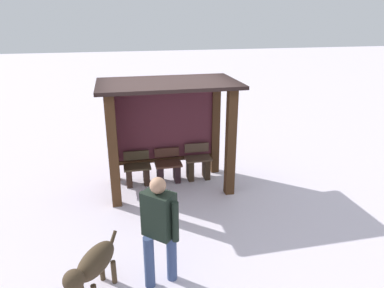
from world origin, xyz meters
The scene contains 7 objects.
ground_plane centered at (0.00, 0.00, 0.00)m, with size 60.00×60.00×0.00m, color white.
bus_shelter centered at (-0.09, 0.18, 1.50)m, with size 2.72×1.57×2.25m.
bench_left_inside centered at (-0.67, 0.27, 0.28)m, with size 0.57×0.38×0.71m.
bench_center_inside centered at (0.00, 0.27, 0.28)m, with size 0.57×0.40×0.72m.
bench_right_inside centered at (0.67, 0.27, 0.31)m, with size 0.57×0.36×0.78m.
person_walking centered at (-0.58, -2.81, 0.92)m, with size 0.51×0.47×1.59m.
dog centered at (-1.44, -2.90, 0.50)m, with size 0.68×0.97×0.71m.
Camera 1 is at (-1.00, -6.68, 3.46)m, focal length 32.80 mm.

